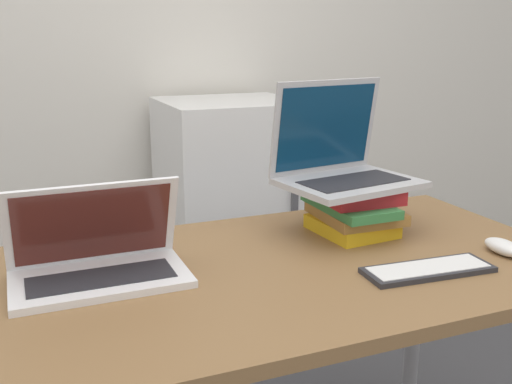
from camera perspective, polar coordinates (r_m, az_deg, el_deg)
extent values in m
cube|color=silver|center=(2.78, -12.05, 15.97)|extent=(8.00, 0.05, 2.70)
cube|color=brown|center=(1.39, 1.59, -7.64)|extent=(1.45, 0.76, 0.03)
cylinder|color=gray|center=(2.11, 14.84, -11.27)|extent=(0.05, 0.05, 0.73)
cube|color=silver|center=(1.33, -14.58, -8.04)|extent=(0.37, 0.21, 0.02)
cube|color=#232328|center=(1.32, -14.53, -7.88)|extent=(0.30, 0.11, 0.00)
cube|color=silver|center=(1.36, -15.27, -2.92)|extent=(0.37, 0.09, 0.20)
cube|color=#4C1E19|center=(1.35, -15.24, -3.05)|extent=(0.33, 0.07, 0.17)
cube|color=gold|center=(1.62, 9.08, -3.20)|extent=(0.19, 0.22, 0.04)
cube|color=olive|center=(1.62, 9.44, -1.98)|extent=(0.20, 0.24, 0.03)
cube|color=#33753D|center=(1.60, 8.90, -1.23)|extent=(0.15, 0.27, 0.02)
cube|color=maroon|center=(1.61, 9.41, -0.06)|extent=(0.20, 0.21, 0.04)
cube|color=#B2B2B7|center=(1.60, 8.91, 0.86)|extent=(0.38, 0.31, 0.02)
cube|color=#232328|center=(1.58, 9.28, 1.07)|extent=(0.30, 0.18, 0.00)
cube|color=#B2B2B7|center=(1.65, 6.62, 6.21)|extent=(0.34, 0.10, 0.26)
cube|color=#0A2D4C|center=(1.65, 6.72, 6.17)|extent=(0.31, 0.08, 0.22)
cube|color=#28282D|center=(1.40, 16.07, -7.14)|extent=(0.30, 0.12, 0.01)
cube|color=silver|center=(1.40, 16.09, -6.88)|extent=(0.28, 0.10, 0.00)
ellipsoid|color=white|center=(1.57, 22.51, -4.87)|extent=(0.06, 0.11, 0.04)
cube|color=white|center=(2.64, -2.36, -2.21)|extent=(0.57, 0.54, 1.01)
cube|color=#4C4C51|center=(2.45, 3.68, -2.41)|extent=(0.02, 0.02, 0.51)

